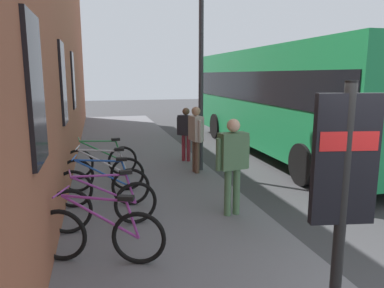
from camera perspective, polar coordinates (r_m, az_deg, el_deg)
The scene contains 14 objects.
ground at distance 9.45m, azimuth 10.16°, elevation -5.20°, with size 60.00×60.00×0.00m, color #38383A.
sidewalk_pavement at distance 10.60m, azimuth -8.18°, elevation -3.07°, with size 24.00×3.50×0.12m, color slate.
station_facade at distance 11.41m, azimuth -20.29°, elevation 19.16°, with size 22.00×0.65×8.74m.
bicycle_leaning_wall at distance 5.08m, azimuth -14.13°, elevation -13.49°, with size 0.71×1.69×0.97m.
bicycle_far_end at distance 6.11m, azimuth -13.53°, elevation -9.23°, with size 0.48×1.76×0.97m.
bicycle_beside_lamp at distance 7.10m, azimuth -13.71°, elevation -6.41°, with size 0.48×1.76×0.97m.
bicycle_nearest_sign at distance 8.01m, azimuth -13.72°, elevation -4.46°, with size 0.48×1.76×0.97m.
bicycle_under_window at distance 9.13m, azimuth -13.94°, elevation -2.60°, with size 0.48×1.77×0.97m.
transit_info_sign at distance 3.32m, azimuth 22.53°, elevation -4.87°, with size 0.17×0.56×2.40m.
city_bus at distance 12.26m, azimuth 14.11°, elevation 7.38°, with size 10.53×2.73×3.35m.
pedestrian_crossing_street at distance 6.37m, azimuth 6.36°, elevation -2.05°, with size 0.32×0.64×1.71m.
pedestrian_near_bus at distance 9.17m, azimuth 0.61°, elevation 1.77°, with size 0.63×0.29×1.67m.
pedestrian_by_facade at distance 10.42m, azimuth -0.94°, elevation 2.38°, with size 0.46×0.47×1.53m.
street_lamp at distance 9.32m, azimuth 1.42°, elevation 14.23°, with size 0.28×0.28×5.07m.
Camera 1 is at (-2.24, 2.85, 2.56)m, focal length 34.32 mm.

